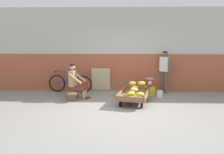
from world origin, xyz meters
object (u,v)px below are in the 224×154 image
object	(u,v)px
weighing_scale	(150,82)
shopping_bag	(160,94)
banana_cart	(134,95)
bicycle_near_left	(70,83)
plastic_crate	(149,91)
vendor_seated	(75,81)
customer_adult	(165,67)
sign_board	(101,80)
low_bench	(73,92)

from	to	relation	value
weighing_scale	shopping_bag	distance (m)	0.58
banana_cart	bicycle_near_left	xyz separation A→B (m)	(-2.29, 1.24, 0.11)
plastic_crate	bicycle_near_left	size ratio (longest dim) A/B	0.22
plastic_crate	banana_cart	bearing A→B (deg)	-122.32
vendor_seated	customer_adult	distance (m)	3.22
plastic_crate	sign_board	world-z (taller)	sign_board
bicycle_near_left	customer_adult	distance (m)	3.51
low_bench	vendor_seated	size ratio (longest dim) A/B	0.99
plastic_crate	shopping_bag	bearing A→B (deg)	-51.54
banana_cart	bicycle_near_left	world-z (taller)	bicycle_near_left
plastic_crate	shopping_bag	distance (m)	0.47
weighing_scale	customer_adult	size ratio (longest dim) A/B	0.20
vendor_seated	customer_adult	world-z (taller)	customer_adult
vendor_seated	bicycle_near_left	size ratio (longest dim) A/B	0.69
low_bench	vendor_seated	xyz separation A→B (m)	(0.09, -0.01, 0.37)
shopping_bag	weighing_scale	bearing A→B (deg)	128.55
sign_board	customer_adult	bearing A→B (deg)	-5.12
plastic_crate	weighing_scale	xyz separation A→B (m)	(0.00, -0.00, 0.30)
low_bench	shopping_bag	world-z (taller)	low_bench
banana_cart	shopping_bag	xyz separation A→B (m)	(0.91, 0.60, -0.12)
banana_cart	sign_board	xyz separation A→B (m)	(-1.15, 1.46, 0.20)
low_bench	plastic_crate	bearing A→B (deg)	10.99
customer_adult	weighing_scale	bearing A→B (deg)	-153.32
shopping_bag	vendor_seated	bearing A→B (deg)	-176.85
weighing_scale	bicycle_near_left	distance (m)	2.92
low_bench	plastic_crate	world-z (taller)	plastic_crate
plastic_crate	weighing_scale	distance (m)	0.30
bicycle_near_left	sign_board	distance (m)	1.16
bicycle_near_left	shopping_bag	distance (m)	3.27
sign_board	vendor_seated	bearing A→B (deg)	-127.20
weighing_scale	vendor_seated	bearing A→B (deg)	-168.35
banana_cart	bicycle_near_left	size ratio (longest dim) A/B	0.97
low_bench	sign_board	bearing A→B (deg)	49.40
vendor_seated	shopping_bag	size ratio (longest dim) A/B	4.75
vendor_seated	bicycle_near_left	world-z (taller)	vendor_seated
plastic_crate	customer_adult	xyz separation A→B (m)	(0.56, 0.28, 0.80)
low_bench	banana_cart	bearing A→B (deg)	-12.96
vendor_seated	bicycle_near_left	distance (m)	0.89
vendor_seated	weighing_scale	size ratio (longest dim) A/B	3.80
bicycle_near_left	shopping_bag	bearing A→B (deg)	-11.21
plastic_crate	sign_board	xyz separation A→B (m)	(-1.77, 0.49, 0.29)
plastic_crate	bicycle_near_left	xyz separation A→B (m)	(-2.90, 0.26, 0.20)
plastic_crate	customer_adult	distance (m)	1.02
banana_cart	sign_board	world-z (taller)	sign_board
weighing_scale	sign_board	xyz separation A→B (m)	(-1.77, 0.49, -0.01)
customer_adult	plastic_crate	bearing A→B (deg)	-153.41
low_bench	customer_adult	world-z (taller)	customer_adult
weighing_scale	customer_adult	bearing A→B (deg)	26.68
low_bench	weighing_scale	bearing A→B (deg)	10.96
banana_cart	bicycle_near_left	bearing A→B (deg)	151.61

